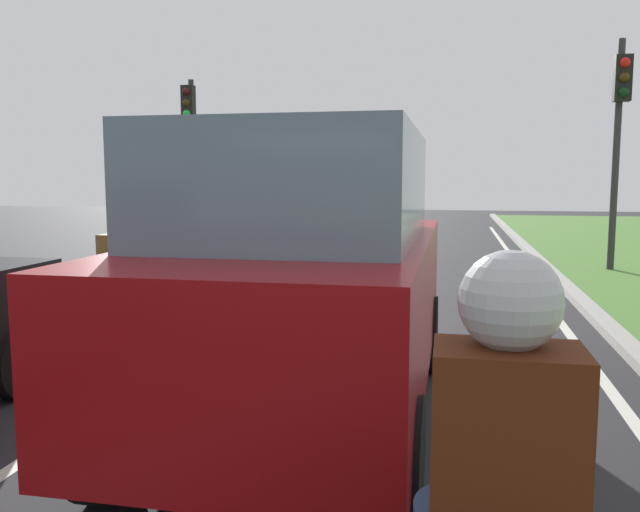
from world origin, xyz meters
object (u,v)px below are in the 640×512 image
at_px(car_hatchback_far, 197,240).
at_px(car_suv_ahead, 306,277).
at_px(rider_person, 505,447).
at_px(traffic_light_near_right, 619,118).
at_px(traffic_light_overhead_left, 190,134).

bearing_deg(car_hatchback_far, car_suv_ahead, -58.92).
distance_m(rider_person, traffic_light_near_right, 12.88).
relative_size(car_hatchback_far, traffic_light_near_right, 0.79).
height_order(car_suv_ahead, rider_person, car_suv_ahead).
xyz_separation_m(car_hatchback_far, traffic_light_overhead_left, (-2.44, 5.63, 2.18)).
bearing_deg(traffic_light_near_right, rider_person, -103.84).
height_order(traffic_light_near_right, traffic_light_overhead_left, traffic_light_near_right).
bearing_deg(car_hatchback_far, traffic_light_near_right, 27.46).
distance_m(car_suv_ahead, rider_person, 3.35).
distance_m(car_suv_ahead, traffic_light_overhead_left, 12.66).
relative_size(car_hatchback_far, rider_person, 3.20).
bearing_deg(rider_person, traffic_light_near_right, 75.61).
height_order(car_hatchback_far, traffic_light_overhead_left, traffic_light_overhead_left).
distance_m(rider_person, traffic_light_overhead_left, 15.97).
height_order(rider_person, traffic_light_near_right, traffic_light_near_right).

